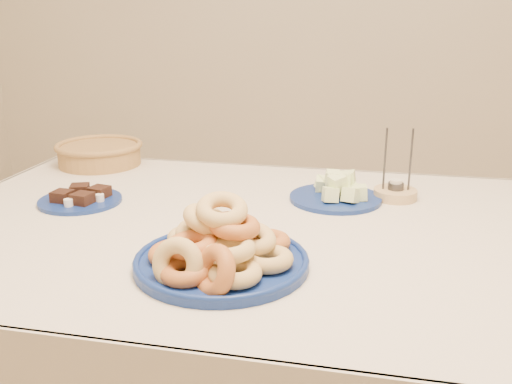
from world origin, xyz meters
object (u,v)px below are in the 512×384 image
donut_platter (220,251)px  candle_holder (395,192)px  brownie_plate (80,198)px  melon_plate (337,192)px  dining_table (260,265)px  wicker_basket (99,153)px

donut_platter → candle_holder: candle_holder is taller
brownie_plate → melon_plate: bearing=13.8°
dining_table → brownie_plate: bearing=173.1°
melon_plate → candle_holder: candle_holder is taller
donut_platter → brownie_plate: donut_platter is taller
wicker_basket → brownie_plate: bearing=-70.4°
melon_plate → candle_holder: (0.16, 0.05, -0.01)m
melon_plate → donut_platter: bearing=-111.8°
melon_plate → candle_holder: size_ratio=1.47×
dining_table → melon_plate: melon_plate is taller
brownie_plate → wicker_basket: size_ratio=0.60×
dining_table → wicker_basket: size_ratio=4.50×
melon_plate → candle_holder: bearing=18.0°
donut_platter → wicker_basket: size_ratio=1.18×
donut_platter → wicker_basket: bearing=131.4°
melon_plate → brownie_plate: bearing=-166.2°
dining_table → donut_platter: 0.30m
dining_table → melon_plate: 0.31m
donut_platter → candle_holder: (0.35, 0.54, -0.02)m
brownie_plate → donut_platter: bearing=-33.5°
dining_table → donut_platter: donut_platter is taller
donut_platter → candle_holder: size_ratio=2.26×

